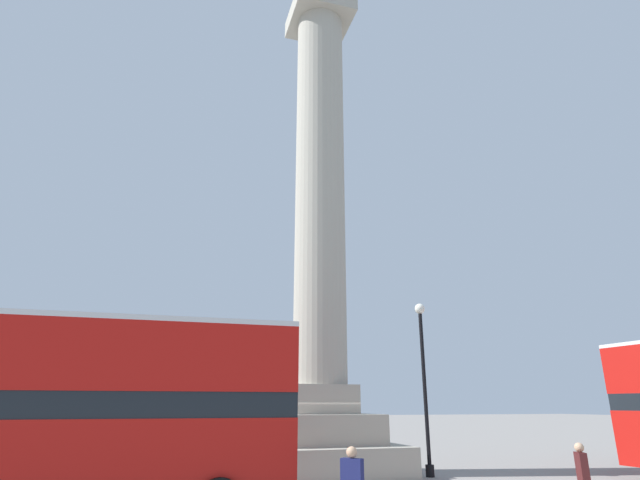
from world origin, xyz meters
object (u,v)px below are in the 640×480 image
(bus_a, at_px, (40,407))
(monument_column, at_px, (320,256))
(street_lamp, at_px, (424,379))
(pedestrian_near_lamp, at_px, (584,477))
(equestrian_statue, at_px, (33,418))

(bus_a, bearing_deg, monument_column, 38.37)
(monument_column, xyz_separation_m, street_lamp, (3.50, -1.90, -5.01))
(pedestrian_near_lamp, bearing_deg, street_lamp, 25.67)
(bus_a, height_order, equestrian_statue, equestrian_statue)
(street_lamp, relative_size, pedestrian_near_lamp, 3.88)
(monument_column, distance_m, equestrian_statue, 14.12)
(bus_a, height_order, pedestrian_near_lamp, bus_a)
(monument_column, xyz_separation_m, bus_a, (-8.38, -6.48, -5.98))
(equestrian_statue, relative_size, pedestrian_near_lamp, 3.94)
(bus_a, xyz_separation_m, street_lamp, (11.88, 4.58, 0.97))
(bus_a, relative_size, pedestrian_near_lamp, 6.93)
(street_lamp, bearing_deg, equestrian_statue, 151.62)
(bus_a, relative_size, equestrian_statue, 1.76)
(bus_a, relative_size, street_lamp, 1.79)
(pedestrian_near_lamp, bearing_deg, equestrian_statue, 69.49)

